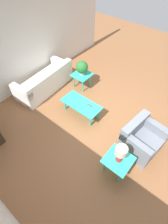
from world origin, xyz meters
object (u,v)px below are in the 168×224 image
(sofa, at_px, (45,82))
(side_table_plant, at_px, (82,76))
(armchair, at_px, (141,139))
(table_lamp, at_px, (121,153))
(coffee_table, at_px, (81,105))
(side_table_lamp, at_px, (118,161))
(potted_plant, at_px, (82,67))

(sofa, relative_size, side_table_plant, 3.59)
(armchair, distance_m, table_lamp, 1.04)
(armchair, bearing_deg, table_lamp, 179.83)
(armchair, bearing_deg, coffee_table, 98.99)
(side_table_lamp, distance_m, table_lamp, 0.37)
(coffee_table, xyz_separation_m, potted_plant, (0.80, -0.99, 0.40))
(sofa, height_order, potted_plant, potted_plant)
(sofa, relative_size, side_table_lamp, 3.59)
(sofa, distance_m, side_table_plant, 1.25)
(side_table_lamp, xyz_separation_m, potted_plant, (2.57, -1.82, 0.34))
(side_table_plant, distance_m, table_lamp, 3.17)
(sofa, xyz_separation_m, coffee_table, (-1.66, 0.08, 0.08))
(coffee_table, distance_m, table_lamp, 2.00)
(armchair, bearing_deg, sofa, 96.48)
(sofa, relative_size, table_lamp, 4.44)
(armchair, distance_m, potted_plant, 2.86)
(coffee_table, height_order, table_lamp, table_lamp)
(sofa, distance_m, coffee_table, 1.66)
(armchair, relative_size, side_table_plant, 1.73)
(side_table_plant, relative_size, potted_plant, 1.23)
(sofa, height_order, side_table_lamp, sofa)
(side_table_lamp, bearing_deg, armchair, -96.72)
(side_table_plant, distance_m, potted_plant, 0.34)
(potted_plant, bearing_deg, side_table_lamp, 144.76)
(sofa, bearing_deg, table_lamp, 70.77)
(armchair, relative_size, coffee_table, 0.85)
(coffee_table, bearing_deg, table_lamp, 154.83)
(side_table_plant, relative_size, table_lamp, 1.24)
(armchair, xyz_separation_m, side_table_lamp, (0.11, 0.91, 0.11))
(side_table_plant, height_order, table_lamp, table_lamp)
(sofa, xyz_separation_m, side_table_lamp, (-3.43, 0.92, 0.15))
(side_table_plant, height_order, side_table_lamp, same)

